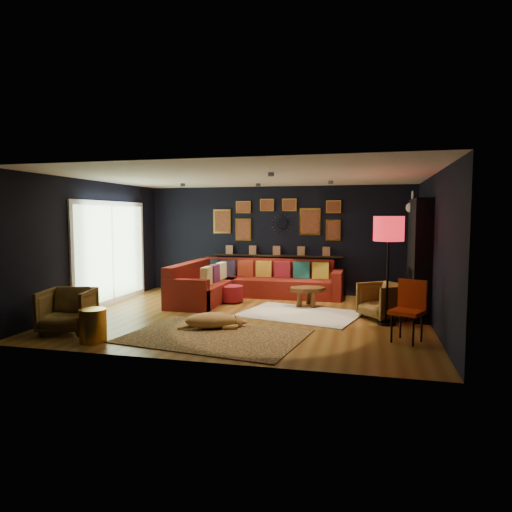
% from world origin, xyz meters
% --- Properties ---
extents(floor, '(6.50, 6.50, 0.00)m').
position_xyz_m(floor, '(0.00, 0.00, 0.00)').
color(floor, olive).
rests_on(floor, ground).
extents(room_walls, '(6.50, 6.50, 6.50)m').
position_xyz_m(room_walls, '(0.00, 0.00, 1.59)').
color(room_walls, black).
rests_on(room_walls, ground).
extents(sectional, '(3.41, 2.69, 0.86)m').
position_xyz_m(sectional, '(-0.61, 1.81, 0.32)').
color(sectional, maroon).
rests_on(sectional, ground).
extents(ledge, '(3.20, 0.12, 0.04)m').
position_xyz_m(ledge, '(0.00, 2.68, 0.92)').
color(ledge, black).
rests_on(ledge, room_walls).
extents(gallery_wall, '(3.15, 0.04, 1.02)m').
position_xyz_m(gallery_wall, '(-0.01, 2.72, 1.81)').
color(gallery_wall, gold).
rests_on(gallery_wall, room_walls).
extents(sunburst_mirror, '(0.47, 0.16, 0.47)m').
position_xyz_m(sunburst_mirror, '(0.10, 2.72, 1.70)').
color(sunburst_mirror, silver).
rests_on(sunburst_mirror, room_walls).
extents(fireplace, '(0.31, 1.60, 2.20)m').
position_xyz_m(fireplace, '(3.09, 0.90, 1.02)').
color(fireplace, black).
rests_on(fireplace, ground).
extents(deer_head, '(0.50, 0.28, 0.45)m').
position_xyz_m(deer_head, '(3.14, 1.40, 2.05)').
color(deer_head, white).
rests_on(deer_head, fireplace).
extents(sliding_door, '(0.06, 2.80, 2.20)m').
position_xyz_m(sliding_door, '(-3.22, 0.60, 1.10)').
color(sliding_door, white).
rests_on(sliding_door, ground).
extents(ceiling_spots, '(3.30, 2.50, 0.06)m').
position_xyz_m(ceiling_spots, '(-0.00, 0.80, 2.56)').
color(ceiling_spots, black).
rests_on(ceiling_spots, room_walls).
extents(shag_rug, '(2.46, 2.03, 0.03)m').
position_xyz_m(shag_rug, '(0.92, 0.35, 0.01)').
color(shag_rug, silver).
rests_on(shag_rug, ground).
extents(leopard_rug, '(2.95, 2.30, 0.02)m').
position_xyz_m(leopard_rug, '(-0.14, -1.51, 0.01)').
color(leopard_rug, '#B17F4A').
rests_on(leopard_rug, ground).
extents(coffee_table, '(0.93, 0.83, 0.39)m').
position_xyz_m(coffee_table, '(0.96, 1.13, 0.34)').
color(coffee_table, brown).
rests_on(coffee_table, shag_rug).
extents(pouf, '(0.52, 0.52, 0.34)m').
position_xyz_m(pouf, '(-0.72, 1.26, 0.20)').
color(pouf, maroon).
rests_on(pouf, shag_rug).
extents(armchair_left, '(0.90, 0.86, 0.78)m').
position_xyz_m(armchair_left, '(-2.55, -1.83, 0.39)').
color(armchair_left, '#BE8A3D').
rests_on(armchair_left, ground).
extents(armchair_right, '(0.96, 0.97, 0.73)m').
position_xyz_m(armchair_right, '(2.45, 0.40, 0.37)').
color(armchair_right, '#BE8A3D').
rests_on(armchair_right, ground).
extents(gold_stool, '(0.40, 0.40, 0.50)m').
position_xyz_m(gold_stool, '(-1.82, -2.23, 0.25)').
color(gold_stool, gold).
rests_on(gold_stool, ground).
extents(orange_chair, '(0.58, 0.58, 0.92)m').
position_xyz_m(orange_chair, '(2.78, -1.06, 0.55)').
color(orange_chair, black).
rests_on(orange_chair, ground).
extents(floor_lamp, '(0.52, 0.52, 1.88)m').
position_xyz_m(floor_lamp, '(2.50, -0.05, 1.60)').
color(floor_lamp, black).
rests_on(floor_lamp, ground).
extents(dog, '(1.30, 0.98, 0.37)m').
position_xyz_m(dog, '(-0.36, -1.09, 0.20)').
color(dog, tan).
rests_on(dog, leopard_rug).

